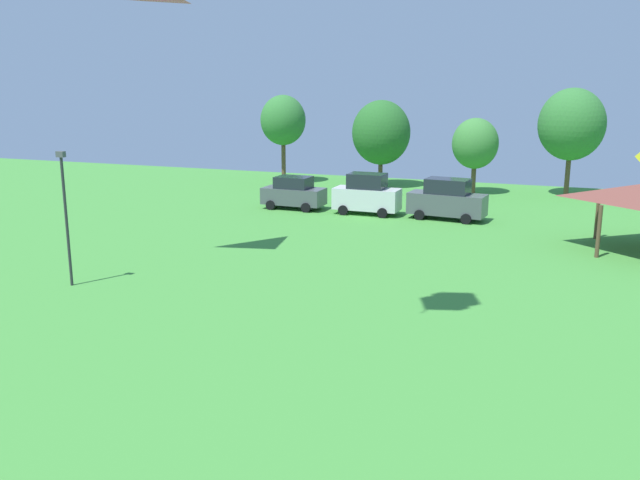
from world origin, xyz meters
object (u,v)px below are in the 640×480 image
object	(u,v)px
treeline_tree_0	(283,120)
treeline_tree_2	(475,144)
treeline_tree_3	(572,125)
light_post_2	(66,210)
parked_car_third_from_left	(447,200)
parked_car_second_from_left	(367,195)
parked_car_leftmost	(294,193)
treeline_tree_1	(381,133)
kite_flying_5	(163,17)

from	to	relation	value
treeline_tree_0	treeline_tree_2	world-z (taller)	treeline_tree_0
treeline_tree_0	treeline_tree_3	world-z (taller)	treeline_tree_3
treeline_tree_2	treeline_tree_3	size ratio (longest dim) A/B	0.72
light_post_2	treeline_tree_3	xyz separation A→B (m)	(18.94, 31.94, 2.10)
parked_car_third_from_left	parked_car_second_from_left	bearing A→B (deg)	-173.22
parked_car_leftmost	treeline_tree_1	world-z (taller)	treeline_tree_1
treeline_tree_1	treeline_tree_3	distance (m)	14.50
parked_car_third_from_left	treeline_tree_0	xyz separation A→B (m)	(-16.05, 11.14, 3.98)
parked_car_second_from_left	parked_car_third_from_left	bearing A→B (deg)	1.54
light_post_2	parked_car_leftmost	bearing A→B (deg)	84.74
parked_car_leftmost	parked_car_second_from_left	xyz separation A→B (m)	(5.18, -0.06, 0.19)
kite_flying_5	parked_car_third_from_left	distance (m)	21.06
light_post_2	treeline_tree_1	world-z (taller)	treeline_tree_1
parked_car_leftmost	parked_car_second_from_left	distance (m)	5.19
parked_car_second_from_left	treeline_tree_1	size ratio (longest dim) A/B	0.61
treeline_tree_1	light_post_2	bearing A→B (deg)	-98.05
treeline_tree_1	parked_car_second_from_left	bearing A→B (deg)	-78.13
kite_flying_5	parked_car_leftmost	distance (m)	18.94
treeline_tree_3	treeline_tree_2	bearing A→B (deg)	-169.64
light_post_2	treeline_tree_1	bearing A→B (deg)	81.95
treeline_tree_0	parked_car_leftmost	bearing A→B (deg)	-63.03
parked_car_leftmost	treeline_tree_3	size ratio (longest dim) A/B	0.53
parked_car_second_from_left	parked_car_third_from_left	world-z (taller)	parked_car_second_from_left
kite_flying_5	parked_car_second_from_left	distance (m)	19.22
treeline_tree_2	parked_car_third_from_left	bearing A→B (deg)	-89.95
treeline_tree_2	parked_car_leftmost	bearing A→B (deg)	-133.25
treeline_tree_3	parked_car_third_from_left	bearing A→B (deg)	-118.95
treeline_tree_0	treeline_tree_2	size ratio (longest dim) A/B	1.28
treeline_tree_0	light_post_2	bearing A→B (deg)	-82.85
treeline_tree_0	treeline_tree_3	bearing A→B (deg)	2.70
parked_car_second_from_left	light_post_2	size ratio (longest dim) A/B	0.75
light_post_2	treeline_tree_3	world-z (taller)	treeline_tree_3
kite_flying_5	treeline_tree_0	world-z (taller)	kite_flying_5
kite_flying_5	treeline_tree_0	xyz separation A→B (m)	(-6.68, 27.24, -5.84)
parked_car_third_from_left	light_post_2	world-z (taller)	light_post_2
light_post_2	treeline_tree_0	bearing A→B (deg)	97.15
kite_flying_5	treeline_tree_0	distance (m)	28.65
treeline_tree_3	light_post_2	bearing A→B (deg)	-120.66
treeline_tree_1	treeline_tree_3	xyz separation A→B (m)	(14.46, 0.30, 0.94)
parked_car_third_from_left	treeline_tree_2	bearing A→B (deg)	95.76
parked_car_second_from_left	treeline_tree_1	bearing A→B (deg)	102.35
parked_car_leftmost	parked_car_third_from_left	world-z (taller)	parked_car_third_from_left
parked_car_third_from_left	treeline_tree_3	distance (m)	14.54
treeline_tree_3	treeline_tree_1	bearing A→B (deg)	-178.82
treeline_tree_0	treeline_tree_1	bearing A→B (deg)	5.33
kite_flying_5	treeline_tree_2	world-z (taller)	kite_flying_5
parked_car_leftmost	parked_car_second_from_left	size ratio (longest dim) A/B	0.99
parked_car_second_from_left	treeline_tree_2	world-z (taller)	treeline_tree_2
parked_car_third_from_left	light_post_2	distance (m)	23.27
light_post_2	treeline_tree_0	distance (m)	31.17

